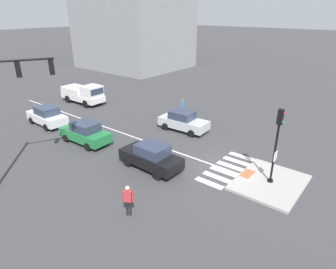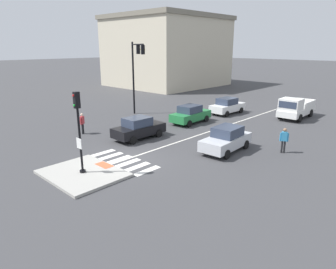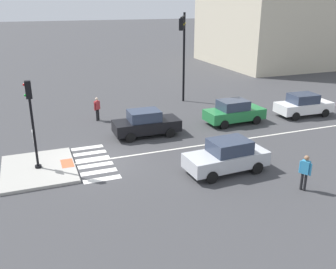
% 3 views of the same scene
% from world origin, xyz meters
% --- Properties ---
extents(ground_plane, '(300.00, 300.00, 0.00)m').
position_xyz_m(ground_plane, '(0.00, 0.00, 0.00)').
color(ground_plane, '#3D3D3F').
extents(traffic_island, '(4.37, 3.50, 0.15)m').
position_xyz_m(traffic_island, '(0.00, -3.14, 0.07)').
color(traffic_island, '#A3A099').
rests_on(traffic_island, ground).
extents(tactile_pad_front, '(1.10, 0.60, 0.01)m').
position_xyz_m(tactile_pad_front, '(0.00, -1.74, 0.15)').
color(tactile_pad_front, '#DB5B38').
rests_on(tactile_pad_front, traffic_island).
extents(signal_pole, '(0.44, 0.38, 4.37)m').
position_xyz_m(signal_pole, '(0.00, -3.15, 2.79)').
color(signal_pole, black).
rests_on(signal_pole, traffic_island).
extents(crosswalk_stripe_a, '(0.44, 1.80, 0.01)m').
position_xyz_m(crosswalk_stripe_a, '(-2.14, -0.37, 0.00)').
color(crosswalk_stripe_a, silver).
rests_on(crosswalk_stripe_a, ground).
extents(crosswalk_stripe_b, '(0.44, 1.80, 0.01)m').
position_xyz_m(crosswalk_stripe_b, '(-1.28, -0.37, 0.00)').
color(crosswalk_stripe_b, silver).
rests_on(crosswalk_stripe_b, ground).
extents(crosswalk_stripe_c, '(0.44, 1.80, 0.01)m').
position_xyz_m(crosswalk_stripe_c, '(-0.43, -0.37, 0.00)').
color(crosswalk_stripe_c, silver).
rests_on(crosswalk_stripe_c, ground).
extents(crosswalk_stripe_d, '(0.44, 1.80, 0.01)m').
position_xyz_m(crosswalk_stripe_d, '(0.43, -0.37, 0.00)').
color(crosswalk_stripe_d, silver).
rests_on(crosswalk_stripe_d, ground).
extents(crosswalk_stripe_e, '(0.44, 1.80, 0.01)m').
position_xyz_m(crosswalk_stripe_e, '(1.28, -0.37, 0.00)').
color(crosswalk_stripe_e, silver).
rests_on(crosswalk_stripe_e, ground).
extents(crosswalk_stripe_f, '(0.44, 1.80, 0.01)m').
position_xyz_m(crosswalk_stripe_f, '(2.14, -0.37, 0.00)').
color(crosswalk_stripe_f, silver).
rests_on(crosswalk_stripe_f, ground).
extents(lane_centre_line, '(0.14, 28.00, 0.01)m').
position_xyz_m(lane_centre_line, '(-0.12, 10.00, 0.00)').
color(lane_centre_line, silver).
rests_on(lane_centre_line, ground).
extents(traffic_light_mast, '(3.72, 2.01, 7.13)m').
position_xyz_m(traffic_light_mast, '(-8.83, 8.45, 4.86)').
color(traffic_light_mast, black).
rests_on(traffic_light_mast, ground).
extents(building_corner_right, '(14.49, 16.45, 20.42)m').
position_xyz_m(building_corner_right, '(22.15, 29.35, 10.23)').
color(building_corner_right, gray).
rests_on(building_corner_right, ground).
extents(car_silver_eastbound_mid, '(1.99, 4.18, 1.64)m').
position_xyz_m(car_silver_eastbound_mid, '(3.47, 5.55, 0.81)').
color(car_silver_eastbound_mid, silver).
rests_on(car_silver_eastbound_mid, ground).
extents(car_white_westbound_distant, '(1.97, 4.17, 1.64)m').
position_xyz_m(car_white_westbound_distant, '(-2.85, 15.51, 0.81)').
color(car_white_westbound_distant, white).
rests_on(car_white_westbound_distant, ground).
extents(car_green_westbound_far, '(1.94, 4.15, 1.64)m').
position_xyz_m(car_green_westbound_far, '(-3.10, 9.84, 0.81)').
color(car_green_westbound_far, '#237A3D').
rests_on(car_green_westbound_far, ground).
extents(car_black_westbound_near, '(1.90, 4.13, 1.64)m').
position_xyz_m(car_black_westbound_near, '(-2.89, 3.44, 0.81)').
color(car_black_westbound_near, black).
rests_on(car_black_westbound_near, ground).
extents(pickup_truck_white_eastbound_distant, '(2.15, 5.14, 2.08)m').
position_xyz_m(pickup_truck_white_eastbound_distant, '(3.07, 18.02, 0.98)').
color(pickup_truck_white_eastbound_distant, white).
rests_on(pickup_truck_white_eastbound_distant, ground).
extents(pedestrian_at_curb_left, '(0.38, 0.47, 1.67)m').
position_xyz_m(pedestrian_at_curb_left, '(-7.06, 1.21, 0.98)').
color(pedestrian_at_curb_left, black).
rests_on(pedestrian_at_curb_left, ground).
extents(pedestrian_waiting_far_side, '(0.50, 0.36, 1.67)m').
position_xyz_m(pedestrian_waiting_far_side, '(6.41, 7.78, 0.98)').
color(pedestrian_waiting_far_side, black).
rests_on(pedestrian_waiting_far_side, ground).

